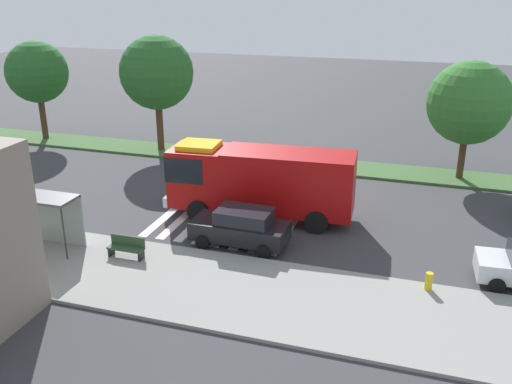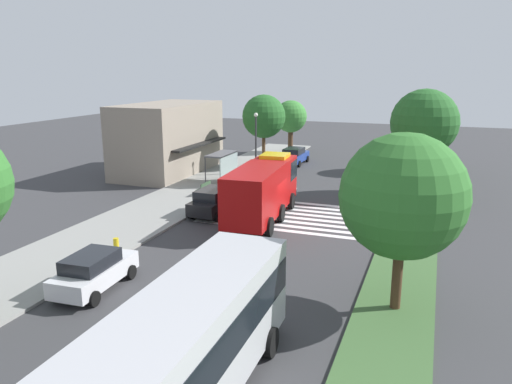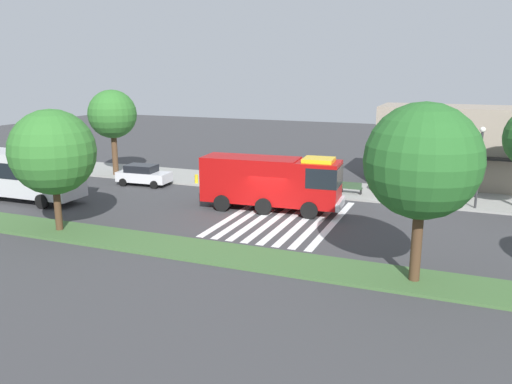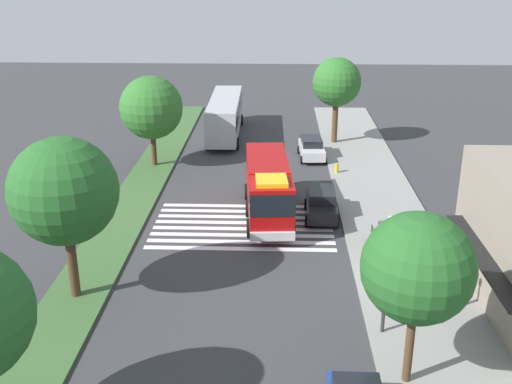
{
  "view_description": "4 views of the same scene",
  "coord_description": "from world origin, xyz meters",
  "px_view_note": "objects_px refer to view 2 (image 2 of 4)",
  "views": [
    {
      "loc": [
        -7.95,
        26.41,
        11.28
      ],
      "look_at": [
        -0.01,
        1.53,
        1.34
      ],
      "focal_mm": 39.38,
      "sensor_mm": 36.0,
      "label": 1
    },
    {
      "loc": [
        -28.46,
        -8.55,
        9.25
      ],
      "look_at": [
        -0.18,
        1.94,
        1.73
      ],
      "focal_mm": 34.63,
      "sensor_mm": 36.0,
      "label": 2
    },
    {
      "loc": [
        11.41,
        -30.03,
        9.21
      ],
      "look_at": [
        -0.75,
        0.13,
        1.49
      ],
      "focal_mm": 36.67,
      "sensor_mm": 36.0,
      "label": 3
    },
    {
      "loc": [
        34.9,
        1.97,
        15.12
      ],
      "look_at": [
        -0.01,
        0.75,
        1.74
      ],
      "focal_mm": 42.73,
      "sensor_mm": 36.0,
      "label": 4
    }
  ],
  "objects_px": {
    "transit_bus": "(174,359)",
    "sidewalk_tree_center": "(264,117)",
    "street_lamp": "(256,137)",
    "sidewalk_tree_east": "(291,117)",
    "median_tree_west": "(424,123)",
    "bench_near_shelter": "(204,188)",
    "bus_stop_shelter": "(225,162)",
    "fire_truck": "(264,187)",
    "median_tree_center": "(428,117)",
    "parked_car_west": "(94,271)",
    "parked_car_east": "(294,156)",
    "parked_car_mid": "(214,201)",
    "fire_hydrant": "(116,245)",
    "median_tree_far_west": "(403,197)"
  },
  "relations": [
    {
      "from": "median_tree_far_west",
      "to": "median_tree_west",
      "type": "xyz_separation_m",
      "value": [
        19.74,
        0.0,
        0.77
      ]
    },
    {
      "from": "median_tree_west",
      "to": "fire_hydrant",
      "type": "distance_m",
      "value": 23.62
    },
    {
      "from": "bench_near_shelter",
      "to": "bus_stop_shelter",
      "type": "bearing_deg",
      "value": 0.26
    },
    {
      "from": "fire_truck",
      "to": "median_tree_center",
      "type": "bearing_deg",
      "value": -29.11
    },
    {
      "from": "bench_near_shelter",
      "to": "median_tree_far_west",
      "type": "distance_m",
      "value": 20.83
    },
    {
      "from": "parked_car_east",
      "to": "sidewalk_tree_east",
      "type": "distance_m",
      "value": 7.2
    },
    {
      "from": "bus_stop_shelter",
      "to": "fire_hydrant",
      "type": "relative_size",
      "value": 5.0
    },
    {
      "from": "parked_car_west",
      "to": "bus_stop_shelter",
      "type": "bearing_deg",
      "value": 4.59
    },
    {
      "from": "parked_car_west",
      "to": "fire_hydrant",
      "type": "distance_m",
      "value": 4.27
    },
    {
      "from": "bus_stop_shelter",
      "to": "street_lamp",
      "type": "bearing_deg",
      "value": -12.41
    },
    {
      "from": "transit_bus",
      "to": "sidewalk_tree_center",
      "type": "bearing_deg",
      "value": -164.99
    },
    {
      "from": "sidewalk_tree_center",
      "to": "median_tree_center",
      "type": "relative_size",
      "value": 0.96
    },
    {
      "from": "fire_hydrant",
      "to": "sidewalk_tree_center",
      "type": "bearing_deg",
      "value": 1.19
    },
    {
      "from": "transit_bus",
      "to": "sidewalk_tree_center",
      "type": "relative_size",
      "value": 1.72
    },
    {
      "from": "parked_car_west",
      "to": "median_tree_far_west",
      "type": "bearing_deg",
      "value": -81.73
    },
    {
      "from": "street_lamp",
      "to": "sidewalk_tree_east",
      "type": "height_order",
      "value": "sidewalk_tree_east"
    },
    {
      "from": "median_tree_west",
      "to": "fire_hydrant",
      "type": "height_order",
      "value": "median_tree_west"
    },
    {
      "from": "transit_bus",
      "to": "parked_car_mid",
      "type": "bearing_deg",
      "value": -158.54
    },
    {
      "from": "sidewalk_tree_center",
      "to": "median_tree_west",
      "type": "height_order",
      "value": "median_tree_west"
    },
    {
      "from": "median_tree_west",
      "to": "transit_bus",
      "type": "bearing_deg",
      "value": 170.45
    },
    {
      "from": "sidewalk_tree_east",
      "to": "bench_near_shelter",
      "type": "bearing_deg",
      "value": 178.4
    },
    {
      "from": "parked_car_east",
      "to": "bench_near_shelter",
      "type": "distance_m",
      "value": 14.99
    },
    {
      "from": "sidewalk_tree_east",
      "to": "fire_truck",
      "type": "bearing_deg",
      "value": -167.38
    },
    {
      "from": "parked_car_west",
      "to": "parked_car_mid",
      "type": "bearing_deg",
      "value": -3.26
    },
    {
      "from": "sidewalk_tree_center",
      "to": "median_tree_far_west",
      "type": "bearing_deg",
      "value": -150.35
    },
    {
      "from": "parked_car_east",
      "to": "median_tree_far_west",
      "type": "distance_m",
      "value": 31.27
    },
    {
      "from": "bus_stop_shelter",
      "to": "parked_car_east",
      "type": "bearing_deg",
      "value": -14.62
    },
    {
      "from": "fire_truck",
      "to": "sidewalk_tree_east",
      "type": "relative_size",
      "value": 1.64
    },
    {
      "from": "bench_near_shelter",
      "to": "sidewalk_tree_center",
      "type": "distance_m",
      "value": 12.53
    },
    {
      "from": "median_tree_west",
      "to": "fire_truck",
      "type": "bearing_deg",
      "value": 137.28
    },
    {
      "from": "transit_bus",
      "to": "bus_stop_shelter",
      "type": "height_order",
      "value": "transit_bus"
    },
    {
      "from": "parked_car_mid",
      "to": "transit_bus",
      "type": "height_order",
      "value": "transit_bus"
    },
    {
      "from": "parked_car_west",
      "to": "parked_car_east",
      "type": "bearing_deg",
      "value": -3.27
    },
    {
      "from": "fire_truck",
      "to": "bus_stop_shelter",
      "type": "xyz_separation_m",
      "value": [
        7.8,
        6.1,
        -0.15
      ]
    },
    {
      "from": "parked_car_west",
      "to": "parked_car_mid",
      "type": "height_order",
      "value": "parked_car_mid"
    },
    {
      "from": "fire_truck",
      "to": "median_tree_center",
      "type": "xyz_separation_m",
      "value": [
        19.32,
        -9.03,
        2.98
      ]
    },
    {
      "from": "transit_bus",
      "to": "street_lamp",
      "type": "bearing_deg",
      "value": -164.12
    },
    {
      "from": "parked_car_east",
      "to": "transit_bus",
      "type": "xyz_separation_m",
      "value": [
        -37.31,
        -7.52,
        1.23
      ]
    },
    {
      "from": "sidewalk_tree_east",
      "to": "median_tree_far_west",
      "type": "xyz_separation_m",
      "value": [
        -34.53,
        -14.52,
        0.55
      ]
    },
    {
      "from": "sidewalk_tree_center",
      "to": "median_tree_west",
      "type": "relative_size",
      "value": 0.88
    },
    {
      "from": "bench_near_shelter",
      "to": "median_tree_center",
      "type": "bearing_deg",
      "value": -44.23
    },
    {
      "from": "median_tree_far_west",
      "to": "parked_car_mid",
      "type": "bearing_deg",
      "value": 52.21
    },
    {
      "from": "street_lamp",
      "to": "sidewalk_tree_east",
      "type": "bearing_deg",
      "value": 1.87
    },
    {
      "from": "bench_near_shelter",
      "to": "fire_truck",
      "type": "bearing_deg",
      "value": -122.0
    },
    {
      "from": "fire_truck",
      "to": "bench_near_shelter",
      "type": "xyz_separation_m",
      "value": [
        3.8,
        6.08,
        -1.44
      ]
    },
    {
      "from": "transit_bus",
      "to": "bench_near_shelter",
      "type": "height_order",
      "value": "transit_bus"
    },
    {
      "from": "street_lamp",
      "to": "sidewalk_tree_center",
      "type": "bearing_deg",
      "value": 7.1
    },
    {
      "from": "parked_car_mid",
      "to": "street_lamp",
      "type": "relative_size",
      "value": 0.81
    },
    {
      "from": "bus_stop_shelter",
      "to": "parked_car_mid",
      "type": "bearing_deg",
      "value": -161.18
    },
    {
      "from": "street_lamp",
      "to": "parked_car_mid",
      "type": "bearing_deg",
      "value": -171.97
    }
  ]
}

